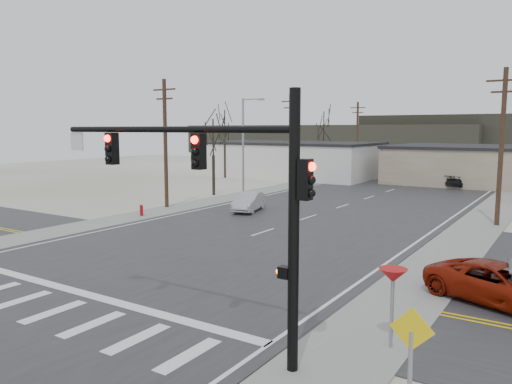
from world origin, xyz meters
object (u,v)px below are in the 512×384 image
at_px(traffic_signal_mast, 231,187).
at_px(sedan_crossing, 249,202).
at_px(car_far_a, 464,181).
at_px(car_parked_red, 500,284).
at_px(fire_hydrant, 141,210).
at_px(car_far_b, 394,166).

bearing_deg(traffic_signal_mast, sedan_crossing, 122.58).
height_order(traffic_signal_mast, car_far_a, traffic_signal_mast).
bearing_deg(car_parked_red, fire_hydrant, 96.66).
xyz_separation_m(traffic_signal_mast, car_parked_red, (5.70, 8.35, -3.93)).
height_order(sedan_crossing, car_far_b, sedan_crossing).
height_order(sedan_crossing, car_parked_red, car_parked_red).
xyz_separation_m(sedan_crossing, car_far_a, (10.64, 24.90, -0.00)).
bearing_deg(car_far_a, traffic_signal_mast, 112.96).
relative_size(traffic_signal_mast, fire_hydrant, 10.29).
xyz_separation_m(sedan_crossing, car_parked_red, (18.61, -11.86, 0.00)).
relative_size(fire_hydrant, car_parked_red, 0.17).
distance_m(car_far_b, car_parked_red, 57.45).
height_order(fire_hydrant, car_far_b, car_far_b).
distance_m(sedan_crossing, car_far_b, 41.78).
relative_size(traffic_signal_mast, sedan_crossing, 2.12).
bearing_deg(traffic_signal_mast, car_far_b, 103.64).
distance_m(traffic_signal_mast, car_far_a, 45.33).
distance_m(fire_hydrant, car_far_a, 34.72).
bearing_deg(car_far_b, car_far_a, -51.82).
bearing_deg(traffic_signal_mast, car_far_a, 92.88).
distance_m(sedan_crossing, car_parked_red, 22.07).
relative_size(sedan_crossing, car_parked_red, 0.82).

